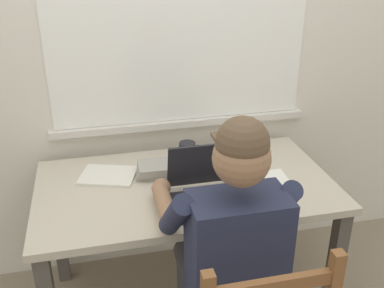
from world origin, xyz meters
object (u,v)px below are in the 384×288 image
object	(u,v)px
seated_person	(227,245)
laptop	(209,187)
desk	(186,200)
computer_mouse	(260,191)
coffee_mug_dark	(188,151)
book_stack_main	(158,169)
coffee_mug_white	(235,150)

from	to	relation	value
seated_person	laptop	size ratio (longest dim) A/B	3.80
desk	laptop	distance (m)	0.22
desk	computer_mouse	size ratio (longest dim) A/B	13.58
computer_mouse	coffee_mug_dark	bearing A→B (deg)	120.77
seated_person	book_stack_main	distance (m)	0.59
desk	seated_person	xyz separation A→B (m)	(0.06, -0.45, 0.07)
coffee_mug_dark	book_stack_main	size ratio (longest dim) A/B	0.57
laptop	book_stack_main	world-z (taller)	laptop
book_stack_main	computer_mouse	bearing A→B (deg)	-33.81
seated_person	computer_mouse	xyz separation A→B (m)	(0.24, 0.28, 0.04)
desk	book_stack_main	bearing A→B (deg)	137.07
book_stack_main	coffee_mug_dark	bearing A→B (deg)	35.13
laptop	coffee_mug_dark	world-z (taller)	laptop
desk	seated_person	bearing A→B (deg)	-82.14
seated_person	coffee_mug_dark	size ratio (longest dim) A/B	10.36
laptop	computer_mouse	bearing A→B (deg)	-4.79
laptop	book_stack_main	distance (m)	0.32
coffee_mug_white	book_stack_main	world-z (taller)	coffee_mug_white
computer_mouse	book_stack_main	xyz separation A→B (m)	(-0.41, 0.28, 0.01)
seated_person	coffee_mug_white	distance (m)	0.68
computer_mouse	book_stack_main	size ratio (longest dim) A/B	0.47
computer_mouse	book_stack_main	distance (m)	0.50
desk	laptop	world-z (taller)	laptop
desk	coffee_mug_dark	bearing A→B (deg)	74.95
seated_person	computer_mouse	distance (m)	0.37
coffee_mug_white	laptop	bearing A→B (deg)	-123.71
desk	coffee_mug_white	distance (m)	0.38
coffee_mug_white	book_stack_main	bearing A→B (deg)	-168.94
laptop	book_stack_main	xyz separation A→B (m)	(-0.18, 0.26, -0.02)
seated_person	book_stack_main	size ratio (longest dim) A/B	5.93
computer_mouse	seated_person	bearing A→B (deg)	-130.10
seated_person	coffee_mug_white	bearing A→B (deg)	69.84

